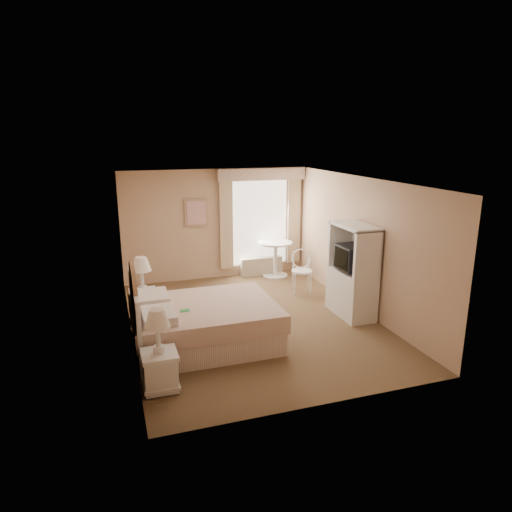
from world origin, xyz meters
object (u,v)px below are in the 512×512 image
object	(u,v)px
bed	(198,323)
nightstand_near	(160,361)
round_table	(275,253)
cafe_chair	(301,267)
nightstand_far	(143,297)
armoire	(352,278)

from	to	relation	value
bed	nightstand_near	bearing A→B (deg)	-122.09
round_table	cafe_chair	xyz separation A→B (m)	(0.16, -1.14, -0.03)
nightstand_near	cafe_chair	bearing A→B (deg)	42.32
cafe_chair	nightstand_far	bearing A→B (deg)	-153.68
round_table	armoire	world-z (taller)	armoire
nightstand_near	cafe_chair	xyz separation A→B (m)	(3.32, 3.03, 0.10)
nightstand_far	round_table	size ratio (longest dim) A/B	1.40
bed	round_table	world-z (taller)	bed
nightstand_near	nightstand_far	bearing A→B (deg)	90.00
round_table	armoire	distance (m)	2.71
nightstand_near	cafe_chair	distance (m)	4.49
cafe_chair	nightstand_near	bearing A→B (deg)	-121.68
nightstand_near	round_table	distance (m)	5.23
bed	nightstand_near	size ratio (longest dim) A/B	2.02
round_table	cafe_chair	size ratio (longest dim) A/B	0.92
nightstand_near	round_table	xyz separation A→B (m)	(3.16, 4.17, 0.14)
nightstand_far	cafe_chair	distance (m)	3.38
bed	armoire	distance (m)	2.97
nightstand_far	armoire	size ratio (longest dim) A/B	0.68
nightstand_near	armoire	size ratio (longest dim) A/B	0.65
nightstand_far	cafe_chair	world-z (taller)	nightstand_far
nightstand_far	armoire	distance (m)	3.77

